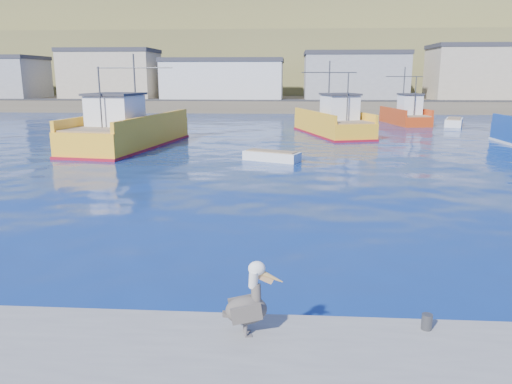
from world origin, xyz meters
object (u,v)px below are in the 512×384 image
trawler_yellow_a (128,131)px  boat_orange (406,115)px  trawler_yellow_b (333,123)px  pelican (249,304)px  skiff_mid (272,157)px  skiff_far (454,123)px

trawler_yellow_a → boat_orange: bearing=38.6°
trawler_yellow_b → boat_orange: trawler_yellow_b is taller
trawler_yellow_a → pelican: (11.15, -27.41, -0.04)m
trawler_yellow_b → skiff_mid: 14.98m
boat_orange → skiff_mid: bearing=-118.6°
trawler_yellow_a → trawler_yellow_b: 17.93m
skiff_mid → skiff_far: bearing=52.0°
trawler_yellow_b → boat_orange: bearing=50.8°
skiff_far → skiff_mid: bearing=-128.0°
boat_orange → pelican: size_ratio=5.86×
skiff_mid → pelican: pelican is taller
skiff_mid → pelican: 22.08m
trawler_yellow_b → pelican: 36.48m
pelican → boat_orange: bearing=74.4°
trawler_yellow_a → pelican: bearing=-67.9°
skiff_mid → pelican: size_ratio=2.62×
skiff_mid → skiff_far: size_ratio=0.77×
trawler_yellow_b → pelican: size_ratio=8.20×
boat_orange → skiff_mid: boat_orange is taller
boat_orange → pelican: 48.57m
trawler_yellow_a → boat_orange: trawler_yellow_a is taller
trawler_yellow_a → pelican: 29.59m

